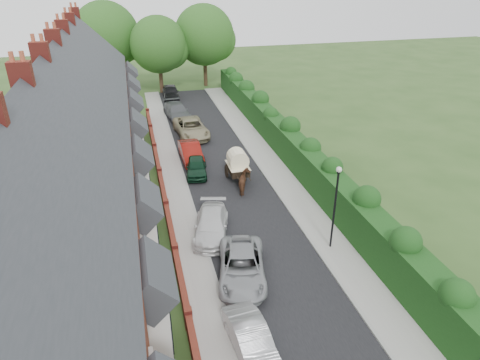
% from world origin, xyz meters
% --- Properties ---
extents(ground, '(140.00, 140.00, 0.00)m').
position_xyz_m(ground, '(0.00, 0.00, 0.00)').
color(ground, '#2D4C1E').
rests_on(ground, ground).
extents(road, '(6.00, 58.00, 0.02)m').
position_xyz_m(road, '(-0.50, 11.00, 0.01)').
color(road, black).
rests_on(road, ground).
extents(pavement_hedge_side, '(2.20, 58.00, 0.12)m').
position_xyz_m(pavement_hedge_side, '(3.60, 11.00, 0.06)').
color(pavement_hedge_side, '#999590').
rests_on(pavement_hedge_side, ground).
extents(pavement_house_side, '(1.70, 58.00, 0.12)m').
position_xyz_m(pavement_house_side, '(-4.35, 11.00, 0.06)').
color(pavement_house_side, '#999590').
rests_on(pavement_house_side, ground).
extents(kerb_hedge_side, '(0.18, 58.00, 0.13)m').
position_xyz_m(kerb_hedge_side, '(2.55, 11.00, 0.07)').
color(kerb_hedge_side, gray).
rests_on(kerb_hedge_side, ground).
extents(kerb_house_side, '(0.18, 58.00, 0.13)m').
position_xyz_m(kerb_house_side, '(-3.55, 11.00, 0.07)').
color(kerb_house_side, gray).
rests_on(kerb_house_side, ground).
extents(hedge, '(2.10, 58.00, 2.85)m').
position_xyz_m(hedge, '(5.40, 11.00, 1.60)').
color(hedge, '#163C13').
rests_on(hedge, ground).
extents(terrace_row, '(9.05, 40.50, 11.50)m').
position_xyz_m(terrace_row, '(-10.87, 9.98, 4.47)').
color(terrace_row, brown).
rests_on(terrace_row, ground).
extents(garden_wall_row, '(0.35, 40.35, 1.10)m').
position_xyz_m(garden_wall_row, '(-5.35, 10.00, 0.46)').
color(garden_wall_row, maroon).
rests_on(garden_wall_row, ground).
extents(lamppost, '(0.32, 0.32, 5.16)m').
position_xyz_m(lamppost, '(3.40, 4.00, 3.30)').
color(lamppost, black).
rests_on(lamppost, ground).
extents(tree_far_left, '(7.14, 6.80, 9.29)m').
position_xyz_m(tree_far_left, '(-2.65, 40.08, 5.71)').
color(tree_far_left, '#332316').
rests_on(tree_far_left, ground).
extents(tree_far_right, '(7.98, 7.60, 10.31)m').
position_xyz_m(tree_far_right, '(3.39, 42.08, 6.31)').
color(tree_far_right, '#332316').
rests_on(tree_far_right, ground).
extents(tree_far_back, '(8.40, 8.00, 10.82)m').
position_xyz_m(tree_far_back, '(-8.59, 43.08, 6.62)').
color(tree_far_back, '#332316').
rests_on(tree_far_back, ground).
extents(car_silver_a, '(1.79, 4.16, 1.33)m').
position_xyz_m(car_silver_a, '(-3.00, -2.00, 0.67)').
color(car_silver_a, '#AEAEB3').
rests_on(car_silver_a, ground).
extents(car_silver_b, '(3.43, 5.51, 1.42)m').
position_xyz_m(car_silver_b, '(-2.17, 2.74, 0.71)').
color(car_silver_b, '#9C9EA3').
rests_on(car_silver_b, ground).
extents(car_white, '(3.06, 5.04, 1.37)m').
position_xyz_m(car_white, '(-2.97, 7.00, 0.68)').
color(car_white, silver).
rests_on(car_white, ground).
extents(car_green, '(2.08, 4.03, 1.31)m').
position_xyz_m(car_green, '(-2.50, 15.51, 0.66)').
color(car_green, black).
rests_on(car_green, ground).
extents(car_red, '(1.66, 4.52, 1.48)m').
position_xyz_m(car_red, '(-2.54, 18.20, 0.74)').
color(car_red, maroon).
rests_on(car_red, ground).
extents(car_beige, '(3.10, 5.94, 1.60)m').
position_xyz_m(car_beige, '(-1.66, 23.80, 0.80)').
color(car_beige, tan).
rests_on(car_beige, ground).
extents(car_grey, '(2.78, 5.49, 1.53)m').
position_xyz_m(car_grey, '(-2.34, 29.40, 0.76)').
color(car_grey, '#53565A').
rests_on(car_grey, ground).
extents(car_black, '(2.00, 4.66, 1.57)m').
position_xyz_m(car_black, '(-2.19, 36.99, 0.78)').
color(car_black, black).
rests_on(car_black, ground).
extents(horse, '(1.33, 2.05, 1.59)m').
position_xyz_m(horse, '(0.35, 11.72, 0.80)').
color(horse, '#54321F').
rests_on(horse, ground).
extents(horse_cart, '(1.54, 3.40, 2.45)m').
position_xyz_m(horse_cart, '(0.35, 13.75, 1.40)').
color(horse_cart, black).
rests_on(horse_cart, ground).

